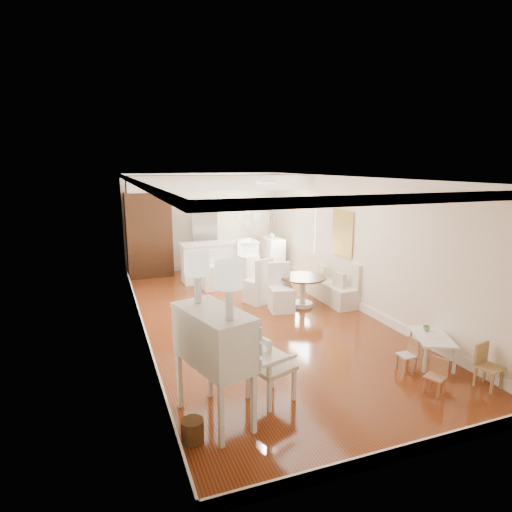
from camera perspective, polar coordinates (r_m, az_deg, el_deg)
room at (r=8.56m, az=-0.36°, el=4.96°), size 9.00×9.04×2.82m
secretary_bureau at (r=5.28m, az=-5.59°, el=-14.38°), size 1.37×1.38×1.41m
gustavian_armchair at (r=5.77m, az=2.00°, el=-14.36°), size 0.71×0.71×0.97m
wicker_basket at (r=5.23m, az=-8.47°, el=-22.03°), size 0.34×0.34×0.26m
kids_table at (r=7.41m, az=22.33°, el=-11.36°), size 0.83×1.00×0.43m
kids_chair_a at (r=6.47m, az=22.78°, el=-14.59°), size 0.32×0.32×0.50m
kids_chair_b at (r=6.98m, az=19.49°, el=-12.30°), size 0.24×0.24×0.50m
kids_chair_c at (r=6.91m, az=28.69°, el=-12.81°), size 0.36×0.36×0.63m
banquette at (r=9.84m, az=10.05°, el=-3.14°), size 0.52×1.60×0.98m
dining_table at (r=9.40m, az=6.23°, el=-4.72°), size 1.08×1.08×0.67m
slip_chair_near at (r=9.02m, az=3.42°, el=-4.27°), size 0.55×0.57×1.01m
slip_chair_far at (r=9.56m, az=0.15°, el=-3.24°), size 0.66×0.67×1.03m
breakfast_counter at (r=11.45m, az=-4.82°, el=-0.69°), size 2.05×0.65×1.03m
bar_stool_left at (r=10.57m, az=-6.01°, el=-1.95°), size 0.40×0.40×0.98m
bar_stool_right at (r=11.23m, az=-1.07°, el=-0.65°), size 0.58×0.58×1.13m
pantry_cabinet at (r=12.06m, az=-14.09°, el=2.72°), size 1.20×0.60×2.30m
fridge at (r=12.42m, az=-5.27°, el=2.13°), size 0.75×0.65×1.80m
sideboard at (r=12.45m, az=2.06°, el=0.27°), size 0.46×1.02×0.98m
pencil_cup at (r=7.49m, az=21.77°, el=-8.95°), size 0.14×0.14×0.08m
branch_vase at (r=12.35m, az=2.14°, el=2.87°), size 0.16×0.16×0.17m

